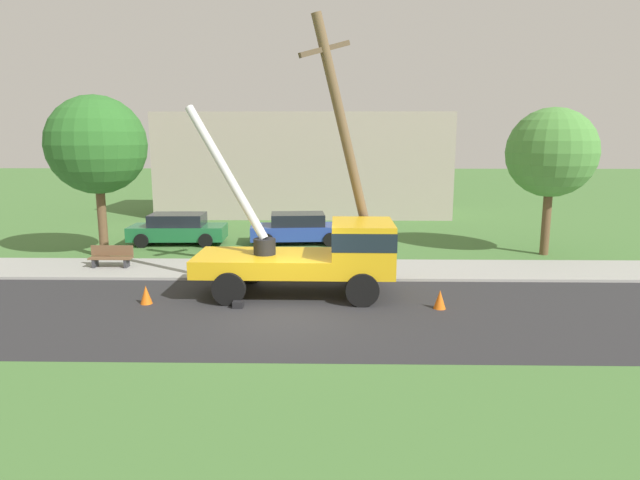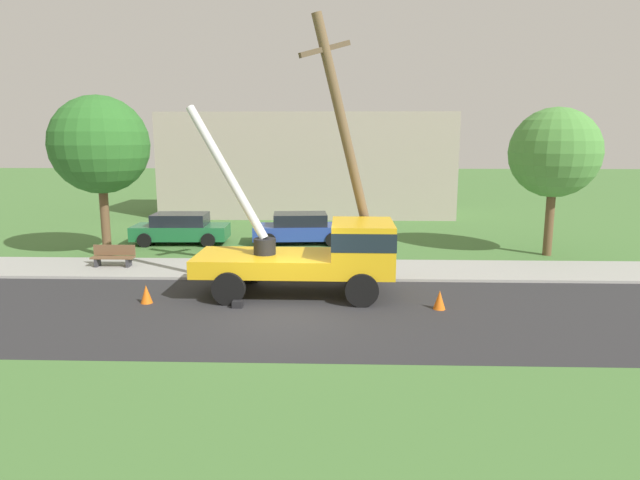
{
  "view_description": "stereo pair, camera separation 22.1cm",
  "coord_description": "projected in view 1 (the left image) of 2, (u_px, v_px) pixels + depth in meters",
  "views": [
    {
      "loc": [
        1.22,
        -14.9,
        4.96
      ],
      "look_at": [
        0.9,
        1.92,
        1.77
      ],
      "focal_mm": 30.66,
      "sensor_mm": 36.0,
      "label": 1
    },
    {
      "loc": [
        1.44,
        -14.9,
        4.96
      ],
      "look_at": [
        0.9,
        1.92,
        1.77
      ],
      "focal_mm": 30.66,
      "sensor_mm": 36.0,
      "label": 2
    }
  ],
  "objects": [
    {
      "name": "traffic_cone_curbside",
      "position": [
        358.0,
        274.0,
        18.83
      ],
      "size": [
        0.36,
        0.36,
        0.56
      ],
      "primitive_type": "cone",
      "color": "orange",
      "rests_on": "ground"
    },
    {
      "name": "sidewalk_strip",
      "position": [
        298.0,
        269.0,
        20.54
      ],
      "size": [
        80.0,
        3.06,
        0.1
      ],
      "primitive_type": "cube",
      "color": "#9E9E99",
      "rests_on": "ground"
    },
    {
      "name": "leaning_utility_pole",
      "position": [
        349.0,
        152.0,
        17.78
      ],
      "size": [
        2.92,
        1.88,
        8.73
      ],
      "color": "brown",
      "rests_on": "ground"
    },
    {
      "name": "roadside_tree_far",
      "position": [
        551.0,
        153.0,
        22.56
      ],
      "size": [
        3.68,
        3.68,
        6.16
      ],
      "color": "brown",
      "rests_on": "ground"
    },
    {
      "name": "traffic_cone_ahead",
      "position": [
        440.0,
        299.0,
        15.94
      ],
      "size": [
        0.36,
        0.36,
        0.56
      ],
      "primitive_type": "cone",
      "color": "orange",
      "rests_on": "ground"
    },
    {
      "name": "roadside_tree_near",
      "position": [
        97.0,
        145.0,
        21.96
      ],
      "size": [
        3.96,
        3.96,
        6.61
      ],
      "color": "brown",
      "rests_on": "ground"
    },
    {
      "name": "lowrise_building_backdrop",
      "position": [
        304.0,
        164.0,
        35.21
      ],
      "size": [
        18.0,
        6.0,
        6.4
      ],
      "primitive_type": "cube",
      "color": "#A5998C",
      "rests_on": "ground"
    },
    {
      "name": "park_bench",
      "position": [
        111.0,
        257.0,
        20.66
      ],
      "size": [
        1.6,
        0.45,
        0.9
      ],
      "color": "brown",
      "rests_on": "ground"
    },
    {
      "name": "utility_truck",
      "position": [
        321.0,
        251.0,
        17.2
      ],
      "size": [
        6.76,
        3.2,
        5.98
      ],
      "color": "gold",
      "rests_on": "ground"
    },
    {
      "name": "parked_sedan_blue",
      "position": [
        298.0,
        228.0,
        25.7
      ],
      "size": [
        4.55,
        2.28,
        1.42
      ],
      "color": "#263F99",
      "rests_on": "ground"
    },
    {
      "name": "traffic_cone_behind",
      "position": [
        146.0,
        295.0,
        16.41
      ],
      "size": [
        0.36,
        0.36,
        0.56
      ],
      "primitive_type": "cone",
      "color": "orange",
      "rests_on": "ground"
    },
    {
      "name": "parked_sedan_green",
      "position": [
        178.0,
        229.0,
        25.58
      ],
      "size": [
        4.46,
        2.12,
        1.42
      ],
      "color": "#1E6638",
      "rests_on": "ground"
    },
    {
      "name": "ground_plane",
      "position": [
        306.0,
        237.0,
        27.37
      ],
      "size": [
        120.0,
        120.0,
        0.0
      ],
      "primitive_type": "plane",
      "color": "#477538"
    },
    {
      "name": "road_asphalt",
      "position": [
        287.0,
        313.0,
        15.58
      ],
      "size": [
        80.0,
        7.04,
        0.01
      ],
      "primitive_type": "cube",
      "color": "#2B2B2D",
      "rests_on": "ground"
    }
  ]
}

